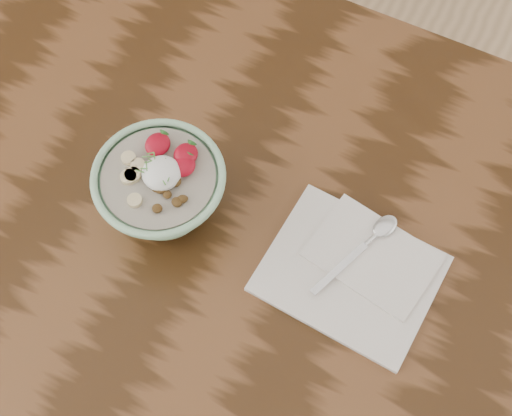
# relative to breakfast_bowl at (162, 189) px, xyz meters

# --- Properties ---
(table) EXTENTS (1.60, 0.90, 0.75)m
(table) POSITION_rel_breakfast_bowl_xyz_m (0.05, 0.03, -0.15)
(table) COLOR #361F0D
(table) RESTS_ON ground
(breakfast_bowl) EXTENTS (0.18, 0.18, 0.12)m
(breakfast_bowl) POSITION_rel_breakfast_bowl_xyz_m (0.00, 0.00, 0.00)
(breakfast_bowl) COLOR #99CEA3
(breakfast_bowl) RESTS_ON table
(napkin) EXTENTS (0.24, 0.20, 0.01)m
(napkin) POSITION_rel_breakfast_bowl_xyz_m (0.28, 0.03, -0.06)
(napkin) COLOR white
(napkin) RESTS_ON table
(spoon) EXTENTS (0.08, 0.16, 0.01)m
(spoon) POSITION_rel_breakfast_bowl_xyz_m (0.29, 0.08, -0.04)
(spoon) COLOR silver
(spoon) RESTS_ON napkin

